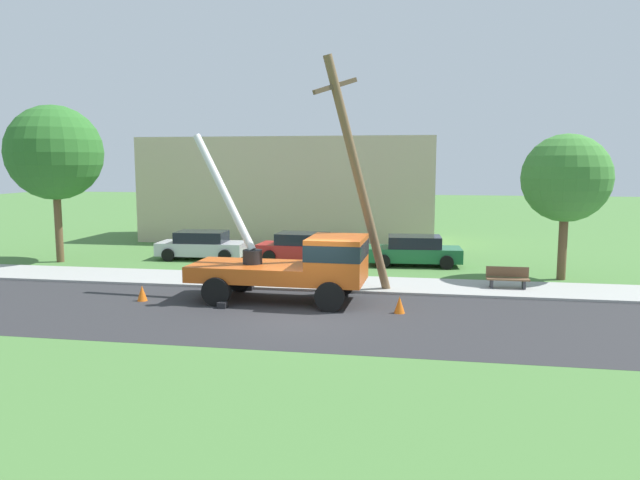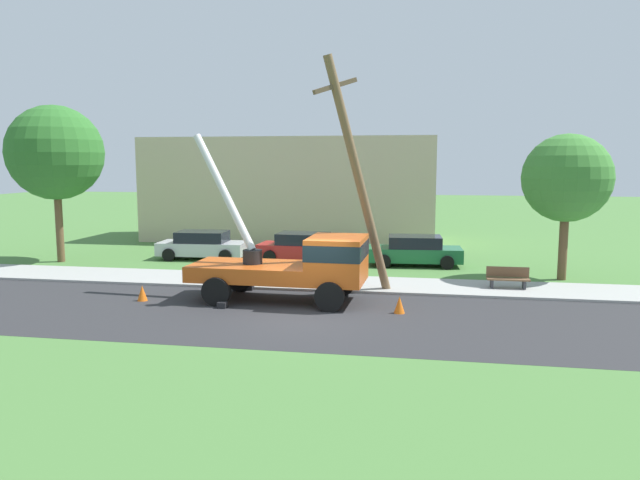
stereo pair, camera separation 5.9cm
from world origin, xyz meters
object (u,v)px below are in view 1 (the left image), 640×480
Objects in this scene: leaning_utility_pole at (358,175)px; utility_truck at (301,262)px; roadside_tree_far at (566,179)px; traffic_cone_behind at (142,293)px; parked_sedan_silver at (202,245)px; parked_sedan_green at (414,251)px; park_bench at (508,278)px; traffic_cone_ahead at (400,305)px; parked_sedan_red at (303,247)px; roadside_tree_near at (54,153)px.

utility_truck is at bearing -143.19° from leaning_utility_pole.
roadside_tree_far is at bearing 28.23° from leaning_utility_pole.
parked_sedan_silver reaches higher than traffic_cone_behind.
traffic_cone_behind is at bearing -136.17° from parked_sedan_green.
park_bench is (13.08, 4.05, 0.18)m from traffic_cone_behind.
parked_sedan_green is (0.32, 9.25, 0.43)m from traffic_cone_ahead.
park_bench is at bearing 17.56° from leaning_utility_pole.
roadside_tree_far is at bearing 29.92° from utility_truck.
leaning_utility_pole is at bearing -106.42° from parked_sedan_green.
parked_sedan_red reaches higher than park_bench.
parked_sedan_silver reaches higher than park_bench.
parked_sedan_green is at bearing 43.83° from traffic_cone_behind.
traffic_cone_ahead is 10.22m from roadside_tree_far.
roadside_tree_far is at bearing 45.81° from park_bench.
roadside_tree_far is (16.86, -2.49, 3.53)m from parked_sedan_silver.
parked_sedan_silver is at bearing -178.45° from parked_sedan_red.
utility_truck is at bearing -115.15° from parked_sedan_green.
traffic_cone_behind is at bearing -113.10° from parked_sedan_red.
traffic_cone_behind is (-7.44, -2.27, -4.17)m from leaning_utility_pole.
parked_sedan_red is at bearing 150.17° from park_bench.
park_bench reaches higher than traffic_cone_ahead.
parked_sedan_green is 7.50m from roadside_tree_far.
parked_sedan_silver is 0.74× the size of roadside_tree_far.
traffic_cone_behind is (-5.61, -0.89, -1.13)m from utility_truck.
park_bench is 5.23m from roadside_tree_far.
roadside_tree_near reaches higher than parked_sedan_red.
traffic_cone_behind is at bearing -82.24° from parked_sedan_silver.
leaning_utility_pole is (1.83, 1.37, 3.04)m from utility_truck.
leaning_utility_pole reaches higher than utility_truck.
utility_truck reaches higher than park_bench.
parked_sedan_green is at bearing 73.58° from leaning_utility_pole.
park_bench reaches higher than traffic_cone_behind.
roadside_tree_near reaches higher than utility_truck.
utility_truck is 0.88× the size of roadside_tree_near.
traffic_cone_behind is 0.13× the size of parked_sedan_silver.
leaning_utility_pole reaches higher than park_bench.
traffic_cone_behind is 0.12× the size of parked_sedan_green.
roadside_tree_near reaches higher than park_bench.
roadside_tree_far is at bearing -21.38° from parked_sedan_green.
parked_sedan_silver is 17.40m from roadside_tree_far.
traffic_cone_ahead and traffic_cone_behind have the same top height.
park_bench is (14.33, -5.09, -0.25)m from parked_sedan_silver.
parked_sedan_silver and parked_sedan_green have the same top height.
parked_sedan_green is (9.44, 9.06, 0.43)m from traffic_cone_behind.
utility_truck is 10.75m from parked_sedan_silver.
traffic_cone_ahead is at bearing -23.26° from roadside_tree_near.
park_bench is 21.72m from roadside_tree_near.
leaning_utility_pole is 1.94× the size of parked_sedan_silver.
traffic_cone_ahead is 5.80m from park_bench.
parked_sedan_red is 10.52m from park_bench.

